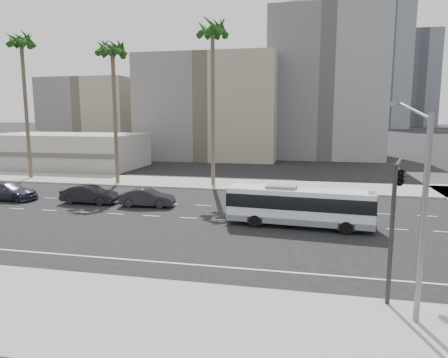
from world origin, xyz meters
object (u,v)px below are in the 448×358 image
(car_b, at_px, (89,194))
(streetlight_corner, at_px, (420,200))
(car_a, at_px, (147,198))
(car_c, at_px, (7,191))
(city_bus, at_px, (299,205))
(palm_near, at_px, (213,34))
(palm_far, at_px, (21,44))
(palm_mid, at_px, (112,53))
(traffic_signal, at_px, (399,179))

(car_b, relative_size, streetlight_corner, 0.60)
(car_a, relative_size, car_c, 0.82)
(car_b, bearing_deg, car_a, -91.99)
(city_bus, relative_size, car_a, 2.20)
(city_bus, bearing_deg, car_b, 172.82)
(palm_near, height_order, palm_far, palm_near)
(car_c, bearing_deg, car_a, -88.03)
(streetlight_corner, relative_size, palm_far, 0.47)
(palm_mid, distance_m, palm_far, 12.56)
(car_b, distance_m, palm_far, 24.21)
(traffic_signal, bearing_deg, palm_far, 161.03)
(traffic_signal, relative_size, palm_far, 0.33)
(palm_mid, height_order, palm_far, palm_far)
(city_bus, relative_size, car_c, 1.81)
(palm_near, bearing_deg, city_bus, -56.88)
(traffic_signal, bearing_deg, city_bus, 131.30)
(palm_mid, bearing_deg, palm_far, 173.15)
(palm_near, bearing_deg, car_b, -127.12)
(streetlight_corner, xyz_separation_m, palm_far, (-37.98, 28.18, 11.35))
(car_b, distance_m, palm_mid, 17.21)
(traffic_signal, xyz_separation_m, palm_mid, (-25.52, 23.13, 9.57))
(city_bus, height_order, palm_near, palm_near)
(car_c, xyz_separation_m, traffic_signal, (31.39, -12.78, 4.10))
(streetlight_corner, xyz_separation_m, palm_mid, (-25.60, 26.69, 9.80))
(car_b, height_order, traffic_signal, traffic_signal)
(city_bus, xyz_separation_m, car_a, (-12.98, 3.84, -0.75))
(car_a, bearing_deg, traffic_signal, -130.07)
(city_bus, bearing_deg, palm_mid, 150.73)
(car_c, relative_size, palm_far, 0.32)
(car_b, bearing_deg, palm_far, 50.44)
(city_bus, bearing_deg, car_c, 176.80)
(city_bus, relative_size, palm_near, 0.57)
(palm_near, height_order, palm_mid, palm_near)
(palm_far, bearing_deg, car_c, -61.21)
(car_a, relative_size, palm_near, 0.26)
(car_b, bearing_deg, car_c, 89.92)
(car_b, relative_size, car_c, 0.88)
(palm_mid, bearing_deg, palm_near, 5.79)
(car_a, xyz_separation_m, car_c, (-13.76, -0.09, 0.05))
(streetlight_corner, bearing_deg, traffic_signal, 85.17)
(streetlight_corner, bearing_deg, car_a, 131.10)
(traffic_signal, relative_size, palm_mid, 0.37)
(car_a, bearing_deg, palm_near, -18.96)
(palm_far, bearing_deg, palm_mid, -6.85)
(car_b, height_order, car_c, same)
(car_a, distance_m, streetlight_corner, 24.47)
(streetlight_corner, height_order, palm_near, palm_near)
(car_a, bearing_deg, streetlight_corner, -136.80)
(car_b, bearing_deg, streetlight_corner, -126.64)
(streetlight_corner, bearing_deg, city_bus, 104.54)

